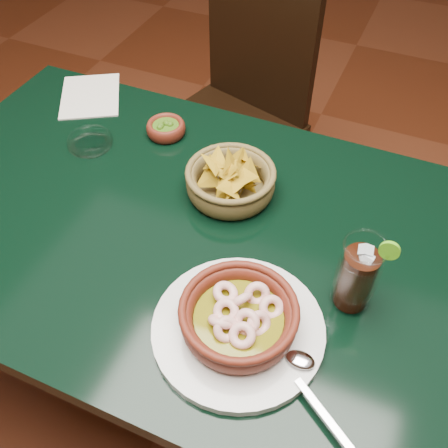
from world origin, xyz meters
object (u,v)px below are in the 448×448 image
at_px(chip_basket, 231,181).
at_px(cola_drink, 357,275).
at_px(shrimp_plate, 239,320).
at_px(dining_table, 170,247).
at_px(dining_chair, 235,113).

xyz_separation_m(chip_basket, cola_drink, (0.31, -0.17, 0.04)).
xyz_separation_m(shrimp_plate, cola_drink, (0.16, 0.14, 0.04)).
distance_m(chip_basket, cola_drink, 0.35).
relative_size(dining_table, cola_drink, 6.83).
distance_m(dining_table, shrimp_plate, 0.33).
bearing_deg(chip_basket, dining_chair, 111.41).
bearing_deg(cola_drink, shrimp_plate, -139.21).
relative_size(dining_chair, cola_drink, 5.33).
distance_m(dining_chair, cola_drink, 0.98).
bearing_deg(shrimp_plate, chip_basket, 115.28).
bearing_deg(chip_basket, cola_drink, -29.36).
xyz_separation_m(dining_table, dining_chair, (-0.14, 0.71, -0.14)).
xyz_separation_m(dining_chair, cola_drink, (0.54, -0.76, 0.31)).
relative_size(dining_table, shrimp_plate, 3.18).
xyz_separation_m(dining_chair, shrimp_plate, (0.38, -0.90, 0.27)).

